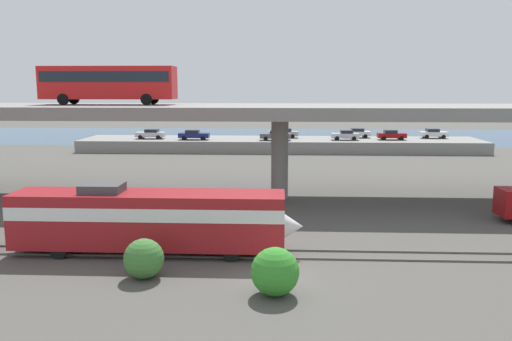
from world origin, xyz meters
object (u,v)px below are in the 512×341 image
(transit_bus_on_overpass, at_px, (108,81))
(parked_car_2, at_px, (391,135))
(parked_car_1, at_px, (283,133))
(parked_car_5, at_px, (345,135))
(parked_car_0, at_px, (276,135))
(train_locomotive, at_px, (162,217))
(parked_car_4, at_px, (151,134))
(parked_car_7, at_px, (433,133))
(parked_car_6, at_px, (194,135))
(parked_car_3, at_px, (356,133))

(transit_bus_on_overpass, relative_size, parked_car_2, 2.84)
(parked_car_1, relative_size, parked_car_5, 1.15)
(parked_car_0, distance_m, parked_car_2, 17.59)
(train_locomotive, relative_size, parked_car_1, 3.63)
(transit_bus_on_overpass, distance_m, parked_car_5, 41.81)
(parked_car_1, distance_m, parked_car_4, 20.68)
(train_locomotive, xyz_separation_m, parked_car_2, (23.68, 50.22, 0.34))
(parked_car_7, bearing_deg, parked_car_2, -158.55)
(transit_bus_on_overpass, height_order, parked_car_7, transit_bus_on_overpass)
(parked_car_0, distance_m, parked_car_6, 12.47)
(parked_car_0, xyz_separation_m, parked_car_1, (1.17, 3.78, -0.00))
(train_locomotive, height_order, parked_car_6, train_locomotive)
(transit_bus_on_overpass, height_order, parked_car_5, transit_bus_on_overpass)
(parked_car_1, height_order, parked_car_7, same)
(parked_car_2, height_order, parked_car_4, same)
(transit_bus_on_overpass, distance_m, parked_car_3, 45.93)
(transit_bus_on_overpass, distance_m, parked_car_1, 39.53)
(parked_car_0, relative_size, parked_car_1, 0.99)
(parked_car_4, height_order, parked_car_7, same)
(parked_car_7, bearing_deg, transit_bus_on_overpass, -137.62)
(train_locomotive, distance_m, parked_car_2, 55.52)
(transit_bus_on_overpass, xyz_separation_m, parked_car_3, (27.37, 36.07, -7.71))
(parked_car_5, bearing_deg, parked_car_4, -0.98)
(parked_car_0, height_order, parked_car_4, same)
(parked_car_2, height_order, parked_car_3, same)
(train_locomotive, distance_m, parked_car_3, 56.41)
(parked_car_1, distance_m, parked_car_5, 9.76)
(parked_car_3, bearing_deg, transit_bus_on_overpass, 52.81)
(parked_car_0, distance_m, parked_car_5, 10.53)
(train_locomotive, height_order, parked_car_5, train_locomotive)
(parked_car_1, height_order, parked_car_6, same)
(parked_car_1, relative_size, parked_car_2, 1.11)
(parked_car_2, bearing_deg, parked_car_4, -179.77)
(parked_car_0, bearing_deg, parked_car_6, -0.97)
(parked_car_0, distance_m, parked_car_7, 24.96)
(transit_bus_on_overpass, height_order, parked_car_6, transit_bus_on_overpass)
(parked_car_4, distance_m, parked_car_6, 6.99)
(parked_car_3, bearing_deg, parked_car_5, 59.30)
(transit_bus_on_overpass, xyz_separation_m, parked_car_6, (2.26, 31.79, -7.71))
(transit_bus_on_overpass, height_order, parked_car_0, transit_bus_on_overpass)
(parked_car_1, bearing_deg, train_locomotive, 82.06)
(transit_bus_on_overpass, xyz_separation_m, parked_car_7, (39.32, 35.87, -7.71))
(transit_bus_on_overpass, relative_size, parked_car_4, 2.69)
(parked_car_4, bearing_deg, parked_car_0, 175.94)
(train_locomotive, xyz_separation_m, parked_car_1, (7.32, 52.48, 0.35))
(train_locomotive, bearing_deg, parked_car_5, 71.44)
(parked_car_4, bearing_deg, parked_car_3, -174.44)
(parked_car_1, height_order, parked_car_2, same)
(parked_car_1, distance_m, parked_car_3, 11.49)
(transit_bus_on_overpass, height_order, parked_car_2, transit_bus_on_overpass)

